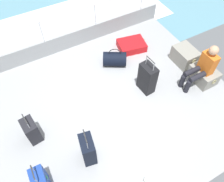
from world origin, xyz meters
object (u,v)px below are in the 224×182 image
(suitcase_2, at_px, (147,78))
(suitcase_1, at_px, (132,45))
(duffel_bag, at_px, (115,59))
(passenger_seated, at_px, (203,66))
(paper_cup, at_px, (146,181))
(suitcase_3, at_px, (32,130))
(suitcase_0, at_px, (88,149))
(suitcase_4, at_px, (41,182))
(cargo_crate_1, at_px, (203,75))
(cargo_crate_0, at_px, (185,56))

(suitcase_2, bearing_deg, suitcase_1, 161.51)
(suitcase_1, bearing_deg, duffel_bag, -67.06)
(suitcase_1, xyz_separation_m, suitcase_2, (1.30, -0.43, 0.26))
(passenger_seated, distance_m, paper_cup, 2.66)
(suitcase_2, relative_size, suitcase_3, 1.33)
(suitcase_0, xyz_separation_m, suitcase_3, (-0.87, -0.76, -0.05))
(suitcase_2, bearing_deg, passenger_seated, 69.75)
(suitcase_2, height_order, duffel_bag, suitcase_2)
(suitcase_3, bearing_deg, suitcase_4, -7.99)
(duffel_bag, relative_size, paper_cup, 6.52)
(duffel_bag, bearing_deg, suitcase_3, -67.62)
(suitcase_4, bearing_deg, suitcase_3, 172.01)
(suitcase_1, distance_m, paper_cup, 3.39)
(suitcase_0, bearing_deg, suitcase_4, -82.28)
(suitcase_1, height_order, suitcase_3, suitcase_3)
(suitcase_4, bearing_deg, suitcase_2, 109.13)
(passenger_seated, relative_size, paper_cup, 10.46)
(passenger_seated, height_order, suitcase_3, passenger_seated)
(cargo_crate_1, bearing_deg, suitcase_0, -82.66)
(suitcase_3, bearing_deg, cargo_crate_0, 92.93)
(suitcase_2, distance_m, suitcase_4, 2.87)
(suitcase_0, distance_m, suitcase_2, 1.98)
(suitcase_3, height_order, paper_cup, suitcase_3)
(suitcase_3, relative_size, duffel_bag, 1.08)
(suitcase_3, bearing_deg, cargo_crate_1, 83.09)
(cargo_crate_0, relative_size, cargo_crate_1, 0.98)
(suitcase_3, xyz_separation_m, suitcase_4, (0.99, -0.14, 0.02))
(cargo_crate_1, relative_size, suitcase_4, 0.80)
(paper_cup, bearing_deg, passenger_seated, 119.73)
(suitcase_4, relative_size, duffel_bag, 1.21)
(suitcase_3, distance_m, paper_cup, 2.28)
(cargo_crate_0, relative_size, suitcase_2, 0.66)
(cargo_crate_1, relative_size, paper_cup, 6.33)
(suitcase_0, relative_size, suitcase_3, 1.20)
(suitcase_0, relative_size, suitcase_4, 1.07)
(suitcase_2, bearing_deg, suitcase_4, -70.87)
(suitcase_2, xyz_separation_m, suitcase_3, (-0.05, -2.57, -0.10))
(cargo_crate_0, relative_size, suitcase_4, 0.79)
(suitcase_4, distance_m, duffel_bag, 3.16)
(suitcase_1, height_order, duffel_bag, duffel_bag)
(suitcase_4, relative_size, paper_cup, 7.89)
(passenger_seated, relative_size, suitcase_0, 1.24)
(cargo_crate_0, relative_size, paper_cup, 6.21)
(suitcase_2, bearing_deg, paper_cup, -33.64)
(suitcase_1, distance_m, suitcase_2, 1.39)
(cargo_crate_1, distance_m, suitcase_1, 1.92)
(suitcase_2, bearing_deg, cargo_crate_1, 72.30)
(cargo_crate_1, distance_m, paper_cup, 2.77)
(cargo_crate_0, relative_size, passenger_seated, 0.59)
(passenger_seated, bearing_deg, suitcase_4, -82.24)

